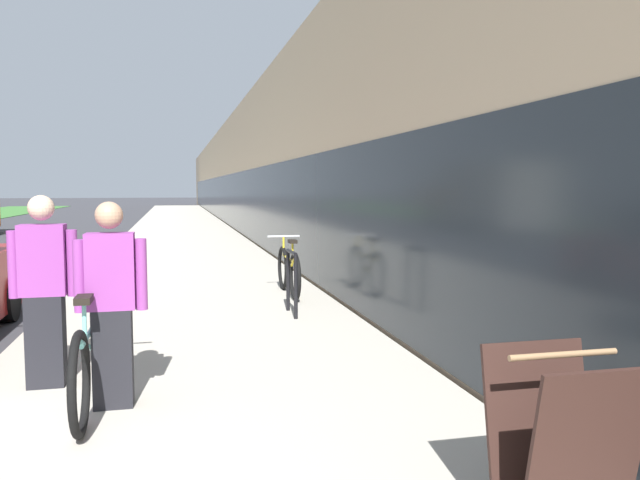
{
  "coord_description": "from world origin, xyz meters",
  "views": [
    {
      "loc": [
        5.47,
        -3.56,
        1.78
      ],
      "look_at": [
        9.58,
        13.97,
        0.26
      ],
      "focal_mm": 35.0,
      "sensor_mm": 36.0,
      "label": 1
    }
  ],
  "objects": [
    {
      "name": "sandwich_board_sign",
      "position": [
        7.23,
        -1.04,
        0.57
      ],
      "size": [
        0.56,
        0.56,
        0.9
      ],
      "color": "#331E19",
      "rests_on": "sidewalk_slab"
    },
    {
      "name": "person_rider",
      "position": [
        5.0,
        1.31,
        0.9
      ],
      "size": [
        0.53,
        0.21,
        1.56
      ],
      "color": "black",
      "rests_on": "sidewalk_slab"
    },
    {
      "name": "person_bystander",
      "position": [
        4.41,
        1.95,
        0.93
      ],
      "size": [
        0.54,
        0.21,
        1.6
      ],
      "color": "black",
      "rests_on": "sidewalk_slab"
    },
    {
      "name": "tandem_bicycle",
      "position": [
        4.84,
        1.61,
        0.51
      ],
      "size": [
        0.52,
        2.47,
        0.9
      ],
      "color": "black",
      "rests_on": "sidewalk_slab"
    },
    {
      "name": "storefront_facade",
      "position": [
        12.8,
        29.0,
        2.38
      ],
      "size": [
        10.01,
        70.0,
        4.78
      ],
      "color": "tan",
      "rests_on": "ground"
    },
    {
      "name": "cruiser_bike_nearest",
      "position": [
        7.18,
        5.86,
        0.5
      ],
      "size": [
        0.52,
        1.76,
        0.89
      ],
      "color": "black",
      "rests_on": "sidewalk_slab"
    },
    {
      "name": "bike_rack_hoop",
      "position": [
        6.95,
        4.37,
        0.64
      ],
      "size": [
        0.05,
        0.6,
        0.84
      ],
      "color": "black",
      "rests_on": "sidewalk_slab"
    },
    {
      "name": "sidewalk_slab",
      "position": [
        5.76,
        21.0,
        0.06
      ],
      "size": [
        4.02,
        70.0,
        0.12
      ],
      "color": "#BCB5A5",
      "rests_on": "ground"
    }
  ]
}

